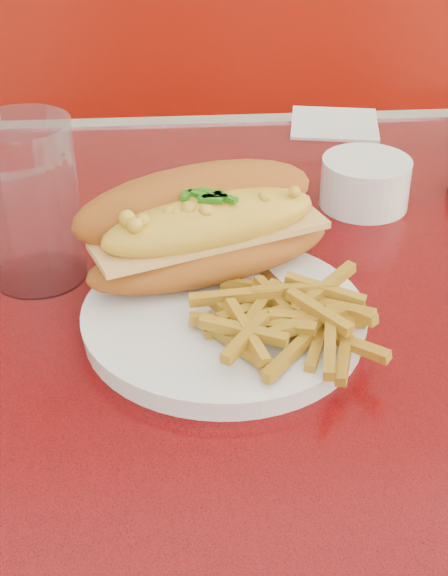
{
  "coord_description": "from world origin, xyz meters",
  "views": [
    {
      "loc": [
        -0.26,
        -0.64,
        1.17
      ],
      "look_at": [
        -0.22,
        -0.08,
        0.81
      ],
      "focal_mm": 50.0,
      "sensor_mm": 36.0,
      "label": 1
    }
  ],
  "objects": [
    {
      "name": "dinner_plate",
      "position": [
        -0.22,
        -0.08,
        0.78
      ],
      "size": [
        0.27,
        0.27,
        0.02
      ],
      "rotation": [
        0.0,
        0.0,
        -0.1
      ],
      "color": "white",
      "rests_on": "diner_table"
    },
    {
      "name": "gravy_ramekin",
      "position": [
        -0.05,
        0.14,
        0.8
      ],
      "size": [
        0.13,
        0.13,
        0.05
      ],
      "rotation": [
        0.0,
        0.0,
        -0.44
      ],
      "color": "white",
      "rests_on": "diner_table"
    },
    {
      "name": "diner_table",
      "position": [
        0.0,
        0.0,
        0.61
      ],
      "size": [
        1.23,
        0.83,
        0.77
      ],
      "color": "#B60B0F",
      "rests_on": "ground"
    },
    {
      "name": "paper_napkin",
      "position": [
        -0.03,
        0.37,
        0.77
      ],
      "size": [
        0.13,
        0.13,
        0.0
      ],
      "primitive_type": "cube",
      "rotation": [
        0.0,
        0.0,
        -0.18
      ],
      "color": "silver",
      "rests_on": "diner_table"
    },
    {
      "name": "fork",
      "position": [
        -0.17,
        -0.05,
        0.79
      ],
      "size": [
        0.08,
        0.16,
        0.0
      ],
      "rotation": [
        0.0,
        0.0,
        1.96
      ],
      "color": "silver",
      "rests_on": "dinner_plate"
    },
    {
      "name": "fries_pile",
      "position": [
        -0.16,
        -0.11,
        0.8
      ],
      "size": [
        0.14,
        0.13,
        0.04
      ],
      "primitive_type": null,
      "rotation": [
        0.0,
        0.0,
        -0.18
      ],
      "color": "#BF8E20",
      "rests_on": "dinner_plate"
    },
    {
      "name": "water_tumbler",
      "position": [
        -0.38,
        0.02,
        0.85
      ],
      "size": [
        0.1,
        0.1,
        0.15
      ],
      "primitive_type": "cylinder",
      "rotation": [
        0.0,
        0.0,
        0.18
      ],
      "color": "silver",
      "rests_on": "diner_table"
    },
    {
      "name": "sauce_cup_left",
      "position": [
        -0.29,
        0.07,
        0.79
      ],
      "size": [
        0.08,
        0.08,
        0.03
      ],
      "rotation": [
        0.0,
        0.0,
        0.38
      ],
      "color": "black",
      "rests_on": "diner_table"
    },
    {
      "name": "mac_hoagie",
      "position": [
        -0.23,
        -0.01,
        0.83
      ],
      "size": [
        0.26,
        0.19,
        0.1
      ],
      "rotation": [
        0.0,
        0.0,
        0.36
      ],
      "color": "#AA5B1B",
      "rests_on": "dinner_plate"
    },
    {
      "name": "booth_bench_far",
      "position": [
        0.0,
        0.81,
        0.29
      ],
      "size": [
        1.2,
        0.51,
        0.9
      ],
      "color": "maroon",
      "rests_on": "ground"
    }
  ]
}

